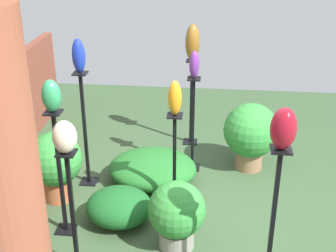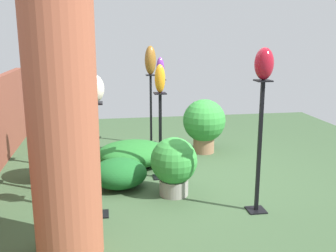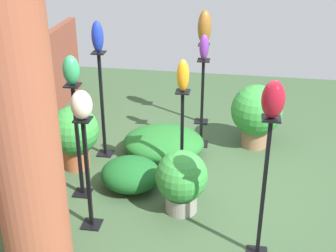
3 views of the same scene
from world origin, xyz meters
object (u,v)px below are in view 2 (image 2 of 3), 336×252
Objects in this scene: pedestal_jade at (73,147)px; art_vase_bronze at (150,60)px; art_vase_violet at (160,68)px; brick_pillar at (62,111)px; art_vase_amber at (160,79)px; potted_plant_walkway_edge at (56,146)px; pedestal_ivory at (97,165)px; art_vase_ivory at (94,89)px; art_vase_jade at (69,71)px; pedestal_violet at (161,121)px; pedestal_ruby at (259,153)px; art_vase_cobalt at (74,57)px; pedestal_amber at (160,140)px; potted_plant_near_pillar at (204,123)px; pedestal_bronze at (151,113)px; potted_plant_mid_right at (174,164)px; art_vase_ruby at (264,64)px; pedestal_cobalt at (78,126)px.

pedestal_jade is 2.63m from art_vase_bronze.
brick_pillar is at bearing 155.85° from art_vase_violet.
art_vase_amber is 1.63m from potted_plant_walkway_edge.
art_vase_ivory is at bearing 90.00° from pedestal_ivory.
potted_plant_walkway_edge is (0.58, 0.26, -1.04)m from art_vase_jade.
art_vase_jade is (-1.45, 1.25, 0.95)m from pedestal_violet.
art_vase_cobalt is (1.69, 2.02, 0.95)m from pedestal_ruby.
pedestal_violet is 4.36× the size of art_vase_ivory.
pedestal_amber is 1.32× the size of potted_plant_near_pillar.
art_vase_cobalt reaches higher than pedestal_ivory.
pedestal_bronze is at bearing 4.98° from art_vase_violet.
pedestal_amber is 1.41× the size of potted_plant_walkway_edge.
potted_plant_walkway_edge is at bearing 85.77° from pedestal_amber.
pedestal_ruby is 2.03× the size of potted_plant_mid_right.
potted_plant_near_pillar is at bearing -25.69° from potted_plant_mid_right.
potted_plant_walkway_edge is (-1.61, 1.45, -0.09)m from pedestal_bronze.
pedestal_jade is (0.55, 0.29, 0.06)m from pedestal_ivory.
art_vase_ruby is at bearing -95.74° from pedestal_ivory.
pedestal_jade is (0.73, 2.02, -0.05)m from pedestal_ruby.
potted_plant_near_pillar is (2.09, -1.70, -0.88)m from art_vase_ivory.
art_vase_jade is (-0.48, 1.11, 0.99)m from pedestal_amber.
art_vase_bronze is (0.00, 0.00, 0.92)m from pedestal_bronze.
art_vase_ivory is 0.85× the size of art_vase_violet.
pedestal_jade is at bearing 70.17° from art_vase_ruby.
brick_pillar is 3.71m from pedestal_bronze.
brick_pillar reaches higher than pedestal_violet.
brick_pillar reaches higher than pedestal_cobalt.
art_vase_ivory is (-2.74, 0.90, 0.82)m from pedestal_bronze.
pedestal_violet is (2.71, -1.22, -0.73)m from brick_pillar.
pedestal_jade is 1.54× the size of potted_plant_near_pillar.
pedestal_ivory reaches higher than potted_plant_near_pillar.
brick_pillar reaches higher than art_vase_ruby.
brick_pillar is 1.05m from pedestal_ivory.
pedestal_ivory is at bearing -90.00° from art_vase_ivory.
art_vase_cobalt is (0.49, 1.11, 1.09)m from pedestal_amber.
art_vase_ruby is at bearing -160.67° from art_vase_violet.
pedestal_bronze is 1.39× the size of potted_plant_near_pillar.
brick_pillar is 2.14m from pedestal_ruby.
art_vase_violet is 0.40× the size of potted_plant_walkway_edge.
art_vase_violet is at bearing -8.46° from pedestal_amber.
pedestal_cobalt is 2.81m from art_vase_ruby.
art_vase_cobalt is at bearing 111.09° from art_vase_violet.
art_vase_ivory is (0.17, 1.73, 0.71)m from pedestal_ruby.
pedestal_jade reaches higher than pedestal_violet.
art_vase_ruby is (-0.17, -1.73, 1.06)m from pedestal_ivory.
pedestal_ruby is 2.27m from potted_plant_near_pillar.
pedestal_ivory is (-1.03, 0.82, 0.03)m from pedestal_amber.
art_vase_bronze reaches higher than potted_plant_walkway_edge.
pedestal_violet is at bearing -8.46° from art_vase_amber.
brick_pillar is 2.21× the size of pedestal_amber.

